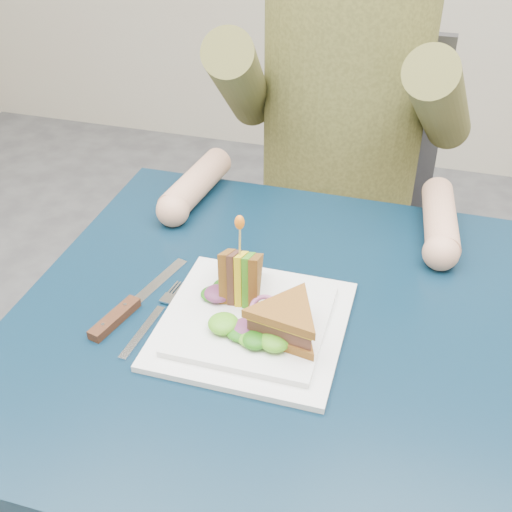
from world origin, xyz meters
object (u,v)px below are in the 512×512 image
(table, at_px, (269,355))
(sandwich_upright, at_px, (241,275))
(diner, at_px, (346,66))
(chair, at_px, (341,199))
(fork, at_px, (152,320))
(plate, at_px, (253,323))
(sandwich_flat, at_px, (287,322))
(knife, at_px, (124,311))

(table, distance_m, sandwich_upright, 0.14)
(diner, bearing_deg, sandwich_upright, -94.97)
(chair, height_order, fork, chair)
(plate, bearing_deg, sandwich_flat, -24.44)
(sandwich_upright, height_order, fork, sandwich_upright)
(fork, bearing_deg, chair, 77.76)
(chair, xyz_separation_m, diner, (-0.00, -0.11, 0.37))
(sandwich_flat, relative_size, knife, 0.64)
(sandwich_flat, bearing_deg, sandwich_upright, 141.21)
(diner, relative_size, fork, 4.15)
(table, relative_size, sandwich_flat, 5.31)
(diner, relative_size, knife, 3.39)
(fork, bearing_deg, table, 20.18)
(fork, height_order, knife, knife)
(table, height_order, knife, knife)
(table, distance_m, fork, 0.19)
(chair, height_order, sandwich_flat, chair)
(diner, distance_m, sandwich_upright, 0.58)
(plate, distance_m, sandwich_flat, 0.07)
(fork, bearing_deg, sandwich_upright, 33.06)
(fork, distance_m, knife, 0.05)
(plate, bearing_deg, fork, -168.91)
(diner, relative_size, sandwich_upright, 5.92)
(plate, distance_m, knife, 0.19)
(chair, relative_size, fork, 5.18)
(chair, height_order, knife, chair)
(chair, relative_size, plate, 3.58)
(diner, xyz_separation_m, plate, (-0.02, -0.60, -0.18))
(chair, distance_m, plate, 0.74)
(table, relative_size, sandwich_upright, 5.96)
(table, height_order, sandwich_upright, sandwich_upright)
(table, xyz_separation_m, sandwich_upright, (-0.05, 0.01, 0.13))
(fork, bearing_deg, diner, 75.67)
(sandwich_upright, relative_size, knife, 0.57)
(knife, bearing_deg, table, 15.20)
(sandwich_flat, xyz_separation_m, sandwich_upright, (-0.09, 0.07, 0.01))
(sandwich_flat, distance_m, fork, 0.20)
(chair, bearing_deg, sandwich_flat, -87.02)
(diner, relative_size, sandwich_flat, 5.27)
(table, height_order, plate, plate)
(chair, relative_size, sandwich_flat, 6.58)
(diner, xyz_separation_m, sandwich_flat, (0.04, -0.63, -0.14))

